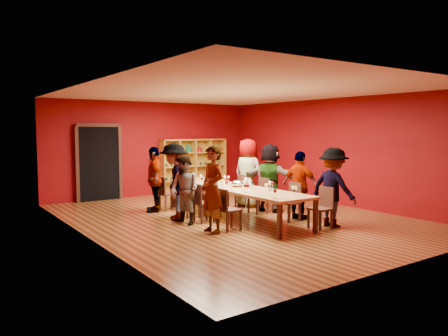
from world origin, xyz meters
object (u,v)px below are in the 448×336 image
(chair_person_left_2, at_px, (201,201))
(person_right_0, at_px, (333,187))
(person_left_3, at_px, (174,181))
(chair_person_right_2, at_px, (261,194))
(person_left_4, at_px, (154,179))
(person_right_2, at_px, (270,178))
(chair_person_right_1, at_px, (292,200))
(spittoon_bowl, at_px, (238,183))
(person_left_1, at_px, (213,189))
(tasting_table, at_px, (234,189))
(chair_person_left_4, at_px, (166,192))
(chair_person_left_1, at_px, (226,207))
(chair_person_right_3, at_px, (239,190))
(person_left_2, at_px, (184,190))
(person_right_1, at_px, (300,186))
(chair_person_left_3, at_px, (187,197))
(shelving_unit, at_px, (193,163))
(wine_bottle, at_px, (207,176))
(chair_person_right_0, at_px, (323,205))
(person_right_3, at_px, (248,173))

(chair_person_left_2, xyz_separation_m, person_right_0, (2.13, -2.01, 0.37))
(person_left_3, height_order, chair_person_right_2, person_left_3)
(person_left_4, relative_size, person_right_2, 0.95)
(chair_person_right_1, xyz_separation_m, spittoon_bowl, (-0.80, 1.03, 0.33))
(person_left_1, height_order, chair_person_right_1, person_left_1)
(tasting_table, distance_m, chair_person_right_1, 1.38)
(tasting_table, bearing_deg, chair_person_left_4, 116.63)
(chair_person_left_1, xyz_separation_m, chair_person_right_3, (1.82, 1.99, 0.00))
(tasting_table, distance_m, chair_person_right_2, 0.94)
(chair_person_right_2, bearing_deg, chair_person_right_3, 90.00)
(chair_person_right_2, distance_m, chair_person_right_3, 0.90)
(person_left_2, xyz_separation_m, person_right_1, (2.52, -1.05, 0.03))
(tasting_table, relative_size, chair_person_left_2, 5.06)
(chair_person_left_2, relative_size, chair_person_left_4, 1.00)
(chair_person_left_2, xyz_separation_m, chair_person_left_3, (0.00, 0.65, 0.00))
(person_right_2, bearing_deg, spittoon_bowl, 74.95)
(shelving_unit, bearing_deg, person_left_4, -136.40)
(chair_person_left_2, bearing_deg, chair_person_left_1, -90.00)
(chair_person_right_3, xyz_separation_m, wine_bottle, (-0.79, 0.38, 0.38))
(person_left_3, distance_m, chair_person_right_2, 2.27)
(person_left_2, xyz_separation_m, chair_person_right_0, (2.26, -2.01, -0.28))
(person_right_2, bearing_deg, person_left_3, 56.58)
(chair_person_left_3, relative_size, person_left_4, 0.53)
(shelving_unit, height_order, spittoon_bowl, shelving_unit)
(shelving_unit, distance_m, person_left_4, 3.63)
(chair_person_left_4, relative_size, person_right_3, 0.48)
(shelving_unit, height_order, person_right_1, shelving_unit)
(tasting_table, height_order, person_right_3, person_right_3)
(person_left_2, xyz_separation_m, wine_bottle, (1.47, 1.37, 0.10))
(person_left_1, relative_size, wine_bottle, 5.50)
(person_left_2, xyz_separation_m, person_left_3, (0.09, 0.65, 0.13))
(person_left_3, distance_m, person_left_4, 1.13)
(person_left_3, distance_m, person_right_0, 3.64)
(shelving_unit, distance_m, person_left_2, 5.09)
(chair_person_left_4, distance_m, person_right_2, 2.75)
(person_left_1, distance_m, chair_person_left_3, 1.74)
(chair_person_left_2, height_order, wine_bottle, wine_bottle)
(chair_person_right_1, bearing_deg, shelving_unit, 84.79)
(chair_person_left_3, distance_m, person_left_3, 0.53)
(person_left_2, relative_size, chair_person_right_3, 1.74)
(person_left_2, bearing_deg, person_right_0, 41.25)
(tasting_table, height_order, chair_person_left_3, chair_person_left_3)
(chair_person_left_3, distance_m, chair_person_right_0, 3.23)
(chair_person_right_1, height_order, person_right_1, person_right_1)
(chair_person_left_2, height_order, chair_person_left_3, same)
(person_right_0, bearing_deg, wine_bottle, 14.13)
(person_left_2, distance_m, chair_person_right_3, 2.48)
(person_right_0, xyz_separation_m, wine_bottle, (-1.11, 3.38, 0.01))
(chair_person_right_1, distance_m, chair_person_right_2, 1.14)
(chair_person_right_3, distance_m, person_right_3, 0.52)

